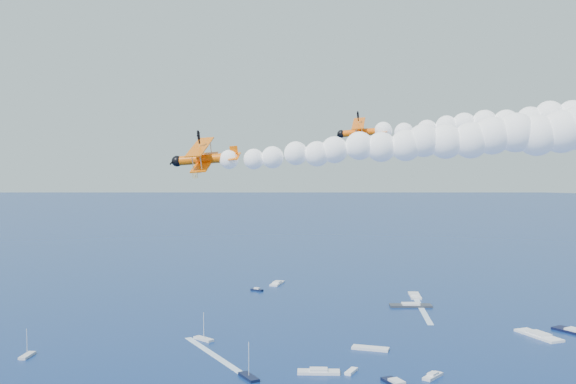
% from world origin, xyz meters
% --- Properties ---
extents(biplane_lead, '(8.78, 10.06, 6.60)m').
position_xyz_m(biplane_lead, '(8.76, 28.33, 56.10)').
color(biplane_lead, '#FF5E05').
extents(biplane_trail, '(11.69, 13.11, 8.46)m').
position_xyz_m(biplane_trail, '(-5.46, 12.50, 52.57)').
color(biplane_trail, '#FC6505').
extents(smoke_trail_lead, '(53.89, 35.48, 9.55)m').
position_xyz_m(smoke_trail_lead, '(33.77, 36.78, 58.08)').
color(smoke_trail_lead, white).
extents(smoke_trail_trail, '(54.15, 41.25, 9.55)m').
position_xyz_m(smoke_trail_trail, '(18.80, 22.90, 54.55)').
color(smoke_trail_trail, white).
extents(spectator_boats, '(215.34, 174.99, 0.70)m').
position_xyz_m(spectator_boats, '(-4.46, 125.26, 0.35)').
color(spectator_boats, silver).
rests_on(spectator_boats, ground).
extents(boat_wakes, '(60.05, 104.69, 0.04)m').
position_xyz_m(boat_wakes, '(-41.99, 131.02, 0.03)').
color(boat_wakes, white).
rests_on(boat_wakes, ground).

